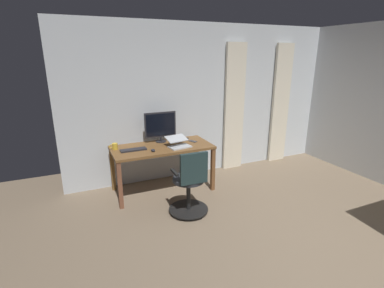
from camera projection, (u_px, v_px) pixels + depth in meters
name	position (u px, v px, depth m)	size (l,w,h in m)	color
ground_plane	(332.00, 269.00, 3.03)	(7.81, 7.81, 0.00)	#76644F
back_room_partition	(206.00, 101.00, 5.25)	(5.11, 0.10, 2.68)	silver
curtain_left_panel	(280.00, 105.00, 5.83)	(0.39, 0.06, 2.36)	beige
curtain_right_panel	(234.00, 108.00, 5.41)	(0.40, 0.06, 2.36)	beige
desk	(162.00, 152.00, 4.60)	(1.58, 0.74, 0.76)	brown
office_chair	(190.00, 185.00, 3.94)	(0.56, 0.56, 0.95)	black
computer_monitor	(160.00, 125.00, 4.73)	(0.53, 0.18, 0.50)	#232328
computer_keyboard	(133.00, 150.00, 4.37)	(0.39, 0.12, 0.02)	#232328
laptop	(179.00, 144.00, 4.53)	(0.38, 0.36, 0.16)	#B7BCC1
computer_mouse	(153.00, 150.00, 4.32)	(0.06, 0.10, 0.04)	#232328
cell_phone_face_up	(187.00, 139.00, 4.95)	(0.07, 0.14, 0.01)	#232328
cell_phone_by_monitor	(193.00, 141.00, 4.82)	(0.07, 0.14, 0.01)	#333338
mug_tea	(115.00, 146.00, 4.41)	(0.13, 0.08, 0.10)	gold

